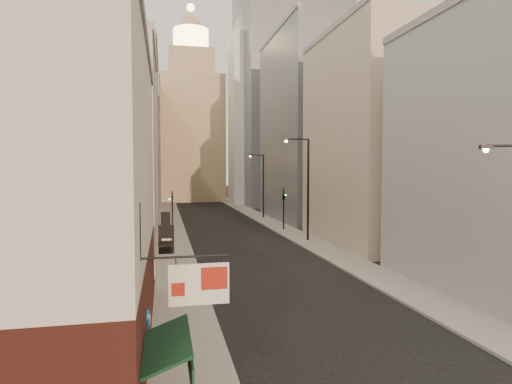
# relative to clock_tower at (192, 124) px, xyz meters

# --- Properties ---
(sidewalk_left) EXTENTS (3.00, 140.00, 0.15)m
(sidewalk_left) POSITION_rel_clock_tower_xyz_m (-5.50, -37.00, -17.56)
(sidewalk_left) COLOR gray
(sidewalk_left) RESTS_ON ground
(sidewalk_right) EXTENTS (3.00, 140.00, 0.15)m
(sidewalk_right) POSITION_rel_clock_tower_xyz_m (7.50, -37.00, -17.56)
(sidewalk_right) COLOR gray
(sidewalk_right) RESTS_ON ground
(near_building_left) EXTENTS (8.30, 23.04, 12.30)m
(near_building_left) POSITION_rel_clock_tower_xyz_m (-9.99, -83.00, -11.61)
(near_building_left) COLOR #55241C
(near_building_left) RESTS_ON ground
(left_bldg_beige) EXTENTS (8.00, 12.00, 16.00)m
(left_bldg_beige) POSITION_rel_clock_tower_xyz_m (-11.00, -66.00, -9.63)
(left_bldg_beige) COLOR #B59F8D
(left_bldg_beige) RESTS_ON ground
(left_bldg_grey) EXTENTS (8.00, 16.00, 20.00)m
(left_bldg_grey) POSITION_rel_clock_tower_xyz_m (-11.00, -50.00, -7.63)
(left_bldg_grey) COLOR #95959A
(left_bldg_grey) RESTS_ON ground
(left_bldg_tan) EXTENTS (8.00, 18.00, 17.00)m
(left_bldg_tan) POSITION_rel_clock_tower_xyz_m (-11.00, -32.00, -9.13)
(left_bldg_tan) COLOR #A08664
(left_bldg_tan) RESTS_ON ground
(left_bldg_wingrid) EXTENTS (8.00, 20.00, 24.00)m
(left_bldg_wingrid) POSITION_rel_clock_tower_xyz_m (-11.00, -12.00, -5.63)
(left_bldg_wingrid) COLOR gray
(left_bldg_wingrid) RESTS_ON ground
(right_bldg_beige) EXTENTS (8.00, 16.00, 20.00)m
(right_bldg_beige) POSITION_rel_clock_tower_xyz_m (13.00, -62.00, -7.63)
(right_bldg_beige) COLOR #B59F8D
(right_bldg_beige) RESTS_ON ground
(right_bldg_wingrid) EXTENTS (8.00, 20.00, 26.00)m
(right_bldg_wingrid) POSITION_rel_clock_tower_xyz_m (13.00, -42.00, -4.63)
(right_bldg_wingrid) COLOR gray
(right_bldg_wingrid) RESTS_ON ground
(highrise) EXTENTS (21.00, 23.00, 51.20)m
(highrise) POSITION_rel_clock_tower_xyz_m (19.00, -14.00, 8.02)
(highrise) COLOR gray
(highrise) RESTS_ON ground
(clock_tower) EXTENTS (14.00, 14.00, 44.90)m
(clock_tower) POSITION_rel_clock_tower_xyz_m (0.00, 0.00, 0.00)
(clock_tower) COLOR #A08664
(clock_tower) RESTS_ON ground
(white_tower) EXTENTS (8.00, 8.00, 41.50)m
(white_tower) POSITION_rel_clock_tower_xyz_m (11.00, -14.00, 0.97)
(white_tower) COLOR silver
(white_tower) RESTS_ON ground
(streetlamp_mid) EXTENTS (2.68, 0.38, 10.23)m
(streetlamp_mid) POSITION_rel_clock_tower_xyz_m (7.36, -59.85, -11.79)
(streetlamp_mid) COLOR black
(streetlamp_mid) RESTS_ON ground
(streetlamp_far) EXTENTS (2.43, 0.63, 9.34)m
(streetlamp_far) POSITION_rel_clock_tower_xyz_m (7.57, -39.52, -12.30)
(streetlamp_far) COLOR black
(streetlamp_far) RESTS_ON ground
(traffic_light_left) EXTENTS (0.60, 0.54, 5.00)m
(traffic_light_left) POSITION_rel_clock_tower_xyz_m (-5.59, -56.57, -14.08)
(traffic_light_left) COLOR black
(traffic_light_left) RESTS_ON ground
(traffic_light_right) EXTENTS (0.72, 0.72, 5.00)m
(traffic_light_right) POSITION_rel_clock_tower_xyz_m (7.28, -52.24, -13.86)
(traffic_light_right) COLOR black
(traffic_light_right) RESTS_ON ground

